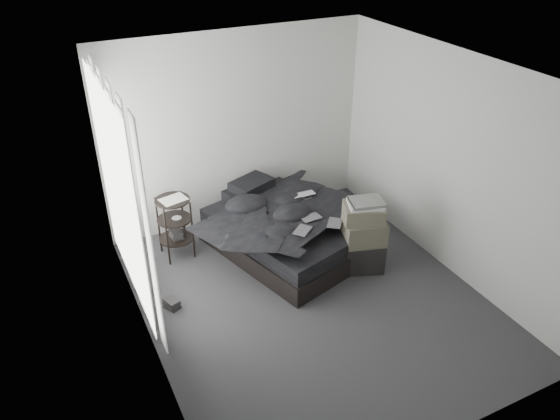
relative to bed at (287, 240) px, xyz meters
name	(u,v)px	position (x,y,z in m)	size (l,w,h in m)	color
floor	(311,298)	(-0.21, -1.02, -0.13)	(3.60, 4.20, 0.01)	#353537
ceiling	(319,73)	(-0.21, -1.02, 2.47)	(3.60, 4.20, 0.01)	white
wall_back	(237,129)	(-0.21, 1.08, 1.17)	(3.60, 0.01, 2.60)	silver
wall_front	(457,327)	(-0.21, -3.12, 1.17)	(3.60, 0.01, 2.60)	silver
wall_left	(139,243)	(-2.01, -1.02, 1.17)	(0.01, 4.20, 2.60)	silver
wall_right	(452,165)	(1.59, -1.02, 1.17)	(0.01, 4.20, 2.60)	silver
window_left	(119,194)	(-1.99, -0.12, 1.22)	(0.02, 2.00, 2.30)	white
curtain_left	(125,199)	(-1.94, -0.12, 1.15)	(0.06, 2.12, 2.48)	white
bed	(287,240)	(0.00, 0.00, 0.00)	(1.44, 1.90, 0.26)	black
mattress	(287,225)	(0.00, 0.00, 0.23)	(1.39, 1.85, 0.20)	black
duvet	(290,212)	(0.01, -0.04, 0.44)	(1.41, 1.63, 0.22)	black
pillow_lower	(247,194)	(-0.25, 0.70, 0.40)	(0.57, 0.39, 0.13)	black
pillow_upper	(252,184)	(-0.18, 0.70, 0.52)	(0.54, 0.37, 0.12)	black
laptop	(305,191)	(0.33, 0.14, 0.57)	(0.31, 0.20, 0.02)	silver
comic_a	(303,225)	(-0.08, -0.55, 0.56)	(0.24, 0.16, 0.01)	black
comic_b	(311,212)	(0.15, -0.34, 0.56)	(0.24, 0.16, 0.01)	black
comic_c	(335,217)	(0.34, -0.58, 0.57)	(0.24, 0.16, 0.01)	black
side_stand	(175,228)	(-1.31, 0.50, 0.27)	(0.43, 0.43, 0.79)	black
papers	(173,200)	(-1.30, 0.49, 0.67)	(0.31, 0.23, 0.02)	white
floor_books	(172,303)	(-1.68, -0.48, -0.07)	(0.12, 0.17, 0.12)	black
box_lower	(361,254)	(0.63, -0.75, 0.06)	(0.51, 0.40, 0.38)	black
box_mid	(364,231)	(0.64, -0.76, 0.39)	(0.48, 0.38, 0.29)	#555243
box_upper	(364,213)	(0.62, -0.74, 0.64)	(0.46, 0.37, 0.20)	#555243
art_book_white	(365,204)	(0.63, -0.75, 0.76)	(0.39, 0.31, 0.04)	silver
art_book_snake	(367,202)	(0.64, -0.76, 0.80)	(0.38, 0.30, 0.04)	silver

